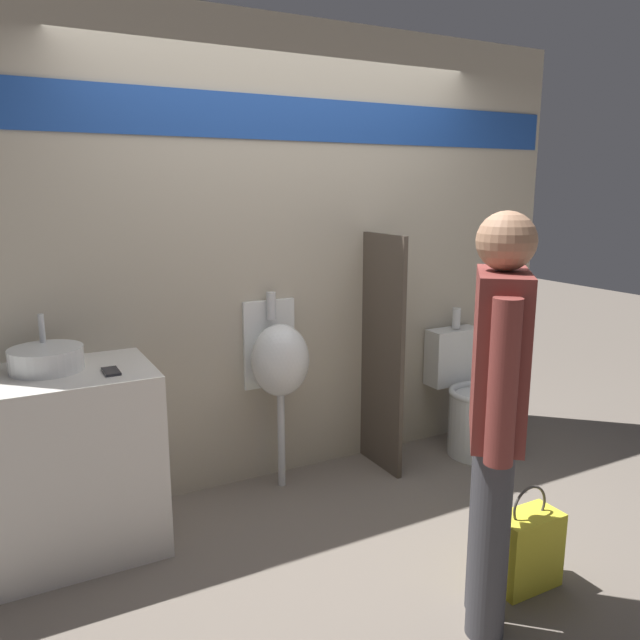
% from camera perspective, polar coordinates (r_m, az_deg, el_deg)
% --- Properties ---
extents(ground_plane, '(16.00, 16.00, 0.00)m').
position_cam_1_polar(ground_plane, '(3.64, 1.32, -16.88)').
color(ground_plane, '#70665B').
extents(display_wall, '(3.98, 0.07, 2.70)m').
position_cam_1_polar(display_wall, '(3.75, -3.12, 5.91)').
color(display_wall, '#B2A893').
rests_on(display_wall, ground_plane).
extents(sink_counter, '(1.03, 0.60, 0.92)m').
position_cam_1_polar(sink_counter, '(3.31, -23.76, -12.23)').
color(sink_counter, silver).
rests_on(sink_counter, ground_plane).
extents(sink_basin, '(0.34, 0.34, 0.25)m').
position_cam_1_polar(sink_basin, '(3.21, -23.74, -3.26)').
color(sink_basin, silver).
rests_on(sink_basin, sink_counter).
extents(cell_phone, '(0.07, 0.14, 0.01)m').
position_cam_1_polar(cell_phone, '(3.07, -18.56, -4.47)').
color(cell_phone, '#232328').
rests_on(cell_phone, sink_counter).
extents(divider_near_counter, '(0.03, 0.44, 1.49)m').
position_cam_1_polar(divider_near_counter, '(3.91, 5.72, -3.11)').
color(divider_near_counter, '#4C4238').
rests_on(divider_near_counter, ground_plane).
extents(urinal_near_counter, '(0.34, 0.33, 1.16)m').
position_cam_1_polar(urinal_near_counter, '(3.63, -3.74, -3.68)').
color(urinal_near_counter, silver).
rests_on(urinal_near_counter, ground_plane).
extents(toilet, '(0.41, 0.58, 0.96)m').
position_cam_1_polar(toilet, '(4.37, 13.76, -7.55)').
color(toilet, silver).
rests_on(toilet, ground_plane).
extents(person_in_vest, '(0.42, 0.47, 1.68)m').
position_cam_1_polar(person_in_vest, '(2.52, 15.80, -7.77)').
color(person_in_vest, '#3D3D42').
rests_on(person_in_vest, ground_plane).
extents(shopping_bag, '(0.30, 0.17, 0.48)m').
position_cam_1_polar(shopping_bag, '(3.11, 18.35, -19.26)').
color(shopping_bag, yellow).
rests_on(shopping_bag, ground_plane).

